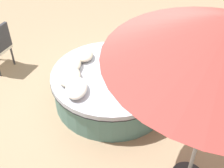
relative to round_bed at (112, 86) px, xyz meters
name	(u,v)px	position (x,y,z in m)	size (l,w,h in m)	color
ground_plane	(112,99)	(0.00, 0.00, -0.30)	(16.00, 16.00, 0.00)	#9E8466
round_bed	(112,86)	(0.00, 0.00, 0.00)	(2.11, 2.11, 0.59)	#4C726B
throw_pillow_0	(83,55)	(0.45, 0.51, 0.36)	(0.40, 0.35, 0.15)	beige
throw_pillow_1	(73,64)	(0.16, 0.68, 0.37)	(0.50, 0.29, 0.16)	beige
throw_pillow_2	(69,76)	(-0.17, 0.70, 0.36)	(0.53, 0.37, 0.14)	beige
throw_pillow_3	(76,88)	(-0.49, 0.56, 0.38)	(0.51, 0.34, 0.17)	white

